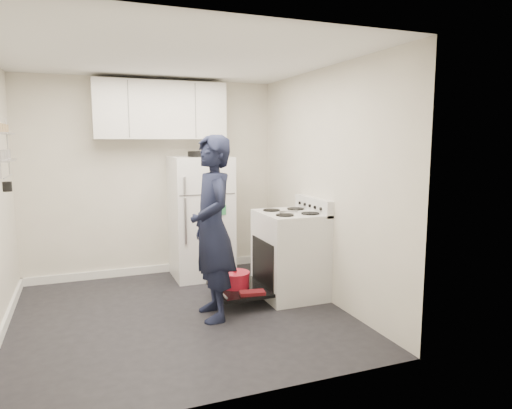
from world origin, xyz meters
name	(u,v)px	position (x,y,z in m)	size (l,w,h in m)	color
room	(174,195)	(-0.03, 0.03, 1.21)	(3.21, 3.21, 2.51)	black
electric_range	(289,255)	(1.26, 0.15, 0.47)	(0.66, 0.76, 1.10)	silver
open_oven_door	(237,284)	(0.66, 0.17, 0.20)	(0.55, 0.71, 0.24)	black
refrigerator	(201,217)	(0.54, 1.25, 0.77)	(0.72, 0.74, 1.60)	white
upper_cabinets	(161,110)	(0.10, 1.43, 2.10)	(1.60, 0.33, 0.70)	silver
wall_shelf_rack	(4,147)	(-1.52, 0.49, 1.68)	(0.14, 0.60, 0.61)	#B2B2B7
person	(212,228)	(0.30, -0.15, 0.89)	(0.65, 0.43, 1.79)	black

